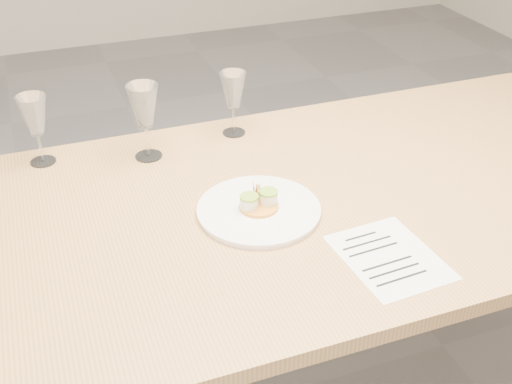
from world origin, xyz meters
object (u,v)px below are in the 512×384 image
object	(u,v)px
dinner_plate	(259,209)
recipe_sheet	(389,257)
wine_glass_2	(144,108)
wine_glass_3	(233,92)
dining_table	(266,225)
wine_glass_1	(34,117)

from	to	relation	value
dinner_plate	recipe_sheet	world-z (taller)	dinner_plate
dinner_plate	wine_glass_2	distance (m)	0.45
wine_glass_2	dinner_plate	bearing A→B (deg)	-62.48
dinner_plate	recipe_sheet	size ratio (longest dim) A/B	1.14
recipe_sheet	wine_glass_2	distance (m)	0.78
recipe_sheet	wine_glass_3	distance (m)	0.73
dining_table	wine_glass_2	world-z (taller)	wine_glass_2
dining_table	wine_glass_1	bearing A→B (deg)	141.12
dining_table	wine_glass_2	xyz separation A→B (m)	(-0.23, 0.34, 0.22)
dining_table	dinner_plate	size ratio (longest dim) A/B	7.77
wine_glass_2	recipe_sheet	bearing A→B (deg)	-57.54
dinner_plate	dining_table	bearing A→B (deg)	47.24
dining_table	recipe_sheet	world-z (taller)	recipe_sheet
dinner_plate	wine_glass_2	world-z (taller)	wine_glass_2
dining_table	dinner_plate	distance (m)	0.09
wine_glass_1	wine_glass_2	world-z (taller)	wine_glass_2
dining_table	wine_glass_3	bearing A→B (deg)	83.11
wine_glass_1	wine_glass_3	xyz separation A→B (m)	(0.56, -0.02, -0.00)
wine_glass_1	wine_glass_3	world-z (taller)	wine_glass_1
wine_glass_1	recipe_sheet	bearing A→B (deg)	-45.82
recipe_sheet	dining_table	bearing A→B (deg)	117.32
dinner_plate	wine_glass_2	size ratio (longest dim) A/B	1.41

